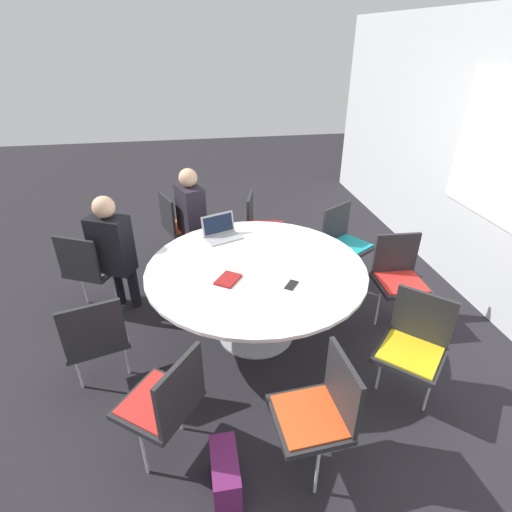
# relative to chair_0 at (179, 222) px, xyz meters

# --- Properties ---
(ground_plane) EXTENTS (16.00, 16.00, 0.00)m
(ground_plane) POSITION_rel_chair_0_xyz_m (1.50, 0.66, -0.52)
(ground_plane) COLOR black
(conference_table) EXTENTS (1.86, 1.86, 0.73)m
(conference_table) POSITION_rel_chair_0_xyz_m (1.50, 0.66, 0.10)
(conference_table) COLOR #B7B7BC
(conference_table) RESTS_ON ground_plane
(chair_0) EXTENTS (0.56, 0.55, 0.86)m
(chair_0) POSITION_rel_chair_0_xyz_m (0.00, 0.00, 0.00)
(chair_0) COLOR #262628
(chair_0) RESTS_ON ground_plane
(chair_1) EXTENTS (0.57, 0.58, 0.86)m
(chair_1) POSITION_rel_chair_0_xyz_m (0.86, -0.85, 0.00)
(chair_1) COLOR #262628
(chair_1) RESTS_ON ground_plane
(chair_2) EXTENTS (0.52, 0.54, 0.86)m
(chair_2) POSITION_rel_chair_0_xyz_m (1.92, -0.61, 0.00)
(chair_2) COLOR #262628
(chair_2) RESTS_ON ground_plane
(chair_3) EXTENTS (0.60, 0.60, 0.86)m
(chair_3) POSITION_rel_chair_0_xyz_m (2.61, -0.09, 0.00)
(chair_3) COLOR #262628
(chair_3) RESTS_ON ground_plane
(chair_4) EXTENTS (0.47, 0.45, 0.86)m
(chair_4) POSITION_rel_chair_0_xyz_m (2.83, 0.82, 0.00)
(chair_4) COLOR #262628
(chair_4) RESTS_ON ground_plane
(chair_5) EXTENTS (0.61, 0.61, 0.86)m
(chair_5) POSITION_rel_chair_0_xyz_m (2.39, 1.66, 0.00)
(chair_5) COLOR #262628
(chair_5) RESTS_ON ground_plane
(chair_6) EXTENTS (0.44, 0.46, 0.86)m
(chair_6) POSITION_rel_chair_0_xyz_m (1.50, 2.00, 0.00)
(chair_6) COLOR #262628
(chair_6) RESTS_ON ground_plane
(chair_7) EXTENTS (0.59, 0.60, 0.86)m
(chair_7) POSITION_rel_chair_0_xyz_m (0.73, 1.76, 0.00)
(chair_7) COLOR #262628
(chair_7) RESTS_ON ground_plane
(chair_8) EXTENTS (0.53, 0.52, 0.86)m
(chair_8) POSITION_rel_chair_0_xyz_m (0.19, 0.94, 0.00)
(chair_8) COLOR #262628
(chair_8) RESTS_ON ground_plane
(person_0) EXTENTS (0.42, 0.34, 1.21)m
(person_0) POSITION_rel_chair_0_xyz_m (0.19, 0.16, 0.19)
(person_0) COLOR #231E28
(person_0) RESTS_ON ground_plane
(person_1) EXTENTS (0.36, 0.42, 1.21)m
(person_1) POSITION_rel_chair_0_xyz_m (0.89, -0.59, 0.19)
(person_1) COLOR black
(person_1) RESTS_ON ground_plane
(laptop) EXTENTS (0.34, 0.40, 0.21)m
(laptop) POSITION_rel_chair_0_xyz_m (0.89, 0.42, 0.27)
(laptop) COLOR #99999E
(laptop) RESTS_ON conference_table
(spiral_notebook) EXTENTS (0.26, 0.24, 0.02)m
(spiral_notebook) POSITION_rel_chair_0_xyz_m (1.68, 0.40, 0.22)
(spiral_notebook) COLOR maroon
(spiral_notebook) RESTS_ON conference_table
(cell_phone) EXTENTS (0.15, 0.14, 0.01)m
(cell_phone) POSITION_rel_chair_0_xyz_m (1.83, 0.88, 0.22)
(cell_phone) COLOR black
(cell_phone) RESTS_ON conference_table
(handbag) EXTENTS (0.36, 0.16, 0.28)m
(handbag) POSITION_rel_chair_0_xyz_m (2.90, 0.23, -0.38)
(handbag) COLOR #661E56
(handbag) RESTS_ON ground_plane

